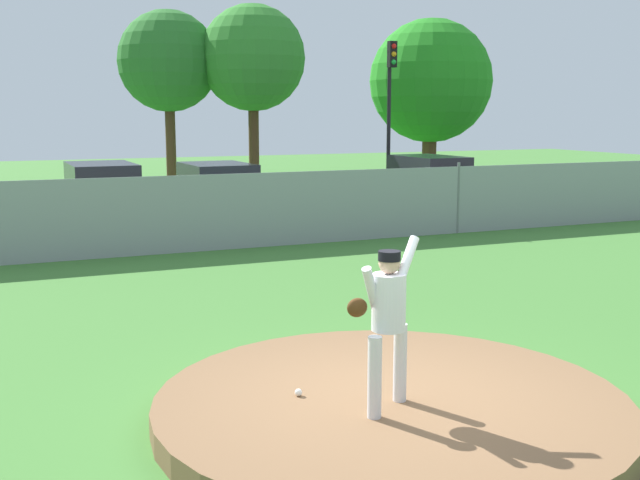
% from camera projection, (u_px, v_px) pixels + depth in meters
% --- Properties ---
extents(ground_plane, '(80.00, 80.00, 0.00)m').
position_uv_depth(ground_plane, '(223.00, 292.00, 13.17)').
color(ground_plane, '#427A33').
extents(asphalt_strip, '(44.00, 7.00, 0.01)m').
position_uv_depth(asphalt_strip, '(134.00, 226.00, 20.88)').
color(asphalt_strip, '#2B2B2D').
rests_on(asphalt_strip, ground_plane).
extents(pitchers_mound, '(4.70, 4.70, 0.24)m').
position_uv_depth(pitchers_mound, '(391.00, 408.00, 7.71)').
color(pitchers_mound, brown).
rests_on(pitchers_mound, ground_plane).
extents(pitcher_youth, '(0.77, 0.41, 1.64)m').
position_uv_depth(pitcher_youth, '(387.00, 313.00, 7.20)').
color(pitcher_youth, silver).
rests_on(pitcher_youth, pitchers_mound).
extents(baseball, '(0.07, 0.07, 0.07)m').
position_uv_depth(baseball, '(298.00, 392.00, 7.68)').
color(baseball, white).
rests_on(baseball, pitchers_mound).
extents(chainlink_fence, '(36.49, 0.07, 1.78)m').
position_uv_depth(chainlink_fence, '(170.00, 215.00, 16.66)').
color(chainlink_fence, gray).
rests_on(chainlink_fence, ground_plane).
extents(parked_car_teal, '(1.99, 4.34, 1.63)m').
position_uv_depth(parked_car_teal, '(218.00, 194.00, 21.46)').
color(parked_car_teal, '#146066').
rests_on(parked_car_teal, ground_plane).
extents(parked_car_burgundy, '(1.91, 4.63, 1.67)m').
position_uv_depth(parked_car_burgundy, '(429.00, 184.00, 24.45)').
color(parked_car_burgundy, maroon).
rests_on(parked_car_burgundy, ground_plane).
extents(parked_car_champagne, '(1.88, 4.65, 1.69)m').
position_uv_depth(parked_car_champagne, '(102.00, 196.00, 20.59)').
color(parked_car_champagne, tan).
rests_on(parked_car_champagne, ground_plane).
extents(traffic_cone_orange, '(0.40, 0.40, 0.55)m').
position_uv_depth(traffic_cone_orange, '(33.00, 231.00, 18.32)').
color(traffic_cone_orange, orange).
rests_on(traffic_cone_orange, asphalt_strip).
extents(traffic_light_far, '(0.28, 0.46, 5.48)m').
position_uv_depth(traffic_light_far, '(390.00, 93.00, 27.49)').
color(traffic_light_far, black).
rests_on(traffic_light_far, ground_plane).
extents(tree_tall_centre, '(3.75, 3.75, 6.78)m').
position_uv_depth(tree_tall_centre, '(168.00, 62.00, 28.84)').
color(tree_tall_centre, '#4C331E').
rests_on(tree_tall_centre, ground_plane).
extents(tree_leaning_west, '(3.94, 3.94, 6.99)m').
position_uv_depth(tree_leaning_west, '(253.00, 59.00, 28.87)').
color(tree_leaning_west, '#4C331E').
rests_on(tree_leaning_west, ground_plane).
extents(tree_slender_far, '(4.99, 4.99, 6.77)m').
position_uv_depth(tree_slender_far, '(431.00, 81.00, 31.55)').
color(tree_slender_far, '#4C331E').
rests_on(tree_slender_far, ground_plane).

